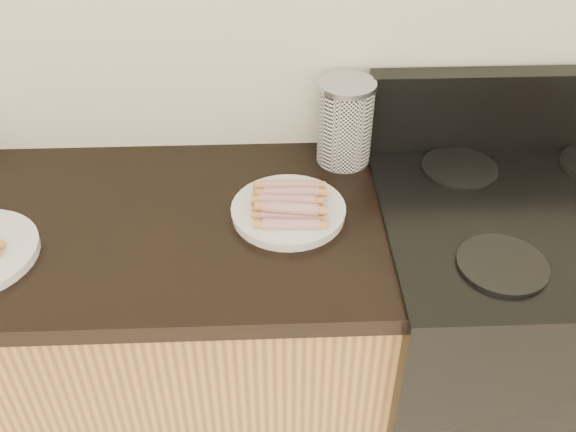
{
  "coord_description": "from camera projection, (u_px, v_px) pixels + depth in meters",
  "views": [
    {
      "loc": [
        0.15,
        0.59,
        1.78
      ],
      "look_at": [
        0.19,
        1.62,
        0.96
      ],
      "focal_mm": 40.0,
      "sensor_mm": 36.0,
      "label": 1
    }
  ],
  "objects": [
    {
      "name": "stove",
      "position": [
        510.0,
        347.0,
        1.69
      ],
      "size": [
        0.76,
        0.65,
        0.91
      ],
      "color": "black",
      "rests_on": "floor"
    },
    {
      "name": "burner_far_left",
      "position": [
        459.0,
        168.0,
        1.53
      ],
      "size": [
        0.18,
        0.18,
        0.01
      ],
      "primitive_type": "cylinder",
      "color": "black",
      "rests_on": "stove"
    },
    {
      "name": "canister",
      "position": [
        345.0,
        122.0,
        1.53
      ],
      "size": [
        0.14,
        0.14,
        0.21
      ],
      "rotation": [
        0.0,
        0.0,
        -0.28
      ],
      "color": "white",
      "rests_on": "counter_slab"
    },
    {
      "name": "burner_near_left",
      "position": [
        502.0,
        265.0,
        1.27
      ],
      "size": [
        0.18,
        0.18,
        0.01
      ],
      "primitive_type": "cylinder",
      "color": "black",
      "rests_on": "stove"
    },
    {
      "name": "hotdog_pile",
      "position": [
        288.0,
        201.0,
        1.39
      ],
      "size": [
        0.12,
        0.18,
        0.05
      ],
      "rotation": [
        0.0,
        0.0,
        -0.1
      ],
      "color": "brown",
      "rests_on": "main_plate"
    },
    {
      "name": "main_plate",
      "position": [
        288.0,
        212.0,
        1.41
      ],
      "size": [
        0.26,
        0.26,
        0.02
      ],
      "primitive_type": "cylinder",
      "rotation": [
        0.0,
        0.0,
        -0.03
      ],
      "color": "white",
      "rests_on": "counter_slab"
    },
    {
      "name": "stove_panel",
      "position": [
        523.0,
        109.0,
        1.57
      ],
      "size": [
        0.76,
        0.06,
        0.2
      ],
      "primitive_type": "cube",
      "color": "black",
      "rests_on": "stove"
    }
  ]
}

